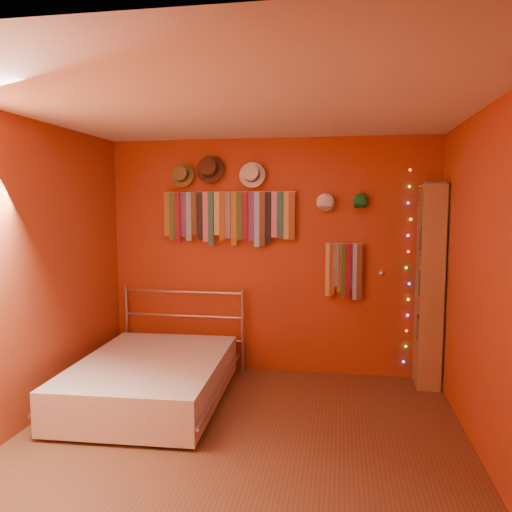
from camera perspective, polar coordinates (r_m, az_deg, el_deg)
The scene contains 16 objects.
ground at distance 4.02m, azimuth -2.17°, elevation -20.74°, with size 3.50×3.50×0.00m, color brown.
back_wall at distance 5.35m, azimuth 1.63°, elevation -0.06°, with size 3.50×0.02×2.50m, color #9F3719.
right_wall at distance 3.70m, azimuth 25.35°, elevation -3.28°, with size 0.02×3.50×2.50m, color #9F3719.
left_wall at distance 4.35m, azimuth -25.44°, elevation -1.99°, with size 0.02×3.50×2.50m, color #9F3719.
ceiling at distance 3.67m, azimuth -2.33°, elevation 16.84°, with size 3.50×3.50×0.02m, color white.
tie_rack at distance 5.34m, azimuth -3.20°, elevation 4.67°, with size 1.45×0.03×0.59m.
small_tie_rack at distance 5.25m, azimuth 10.03°, elevation -1.44°, with size 0.40×0.03×0.59m.
fedora_olive at distance 5.46m, azimuth -8.54°, elevation 9.19°, with size 0.26×0.14×0.26m.
fedora_brown at distance 5.37m, azimuth -5.35°, elevation 9.94°, with size 0.30×0.17×0.30m.
fedora_white at distance 5.27m, azimuth -0.51°, elevation 9.37°, with size 0.28×0.15×0.27m.
cap_white at distance 5.22m, azimuth 7.95°, elevation 6.09°, with size 0.18×0.23×0.18m.
cap_green at distance 5.22m, azimuth 11.84°, elevation 6.18°, with size 0.17×0.21×0.17m.
fairy_lights at distance 5.31m, azimuth 16.96°, elevation -1.29°, with size 0.06×0.02×2.00m.
reading_lamp at distance 5.12m, azimuth 14.14°, elevation -1.91°, with size 0.06×0.27×0.08m.
bookshelf at distance 5.19m, azimuth 19.72°, elevation -3.17°, with size 0.25×0.34×2.00m.
bed at distance 4.82m, azimuth -11.83°, elevation -13.52°, with size 1.43×1.90×0.90m.
Camera 1 is at (0.75, -3.52, 1.80)m, focal length 35.00 mm.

